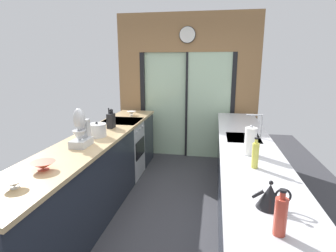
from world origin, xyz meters
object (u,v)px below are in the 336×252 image
at_px(knife_block, 111,120).
at_px(soap_bottle_near, 281,216).
at_px(mixing_bowl_near, 14,183).
at_px(mixing_bowl_mid, 43,166).
at_px(oven_range, 123,149).
at_px(stock_pot, 97,130).
at_px(soap_bottle_far, 255,155).
at_px(mixing_bowl_far, 131,113).
at_px(kettle, 270,196).
at_px(stand_mixer, 81,132).
at_px(paper_towel_roll, 250,141).

xyz_separation_m(knife_block, soap_bottle_near, (1.78, -2.16, 0.01)).
height_order(mixing_bowl_near, mixing_bowl_mid, mixing_bowl_mid).
relative_size(oven_range, mixing_bowl_mid, 4.43).
distance_m(stock_pot, soap_bottle_far, 1.93).
distance_m(knife_block, soap_bottle_near, 2.80).
bearing_deg(soap_bottle_far, mixing_bowl_mid, -168.62).
bearing_deg(soap_bottle_near, mixing_bowl_far, 119.89).
relative_size(knife_block, stock_pot, 1.19).
height_order(mixing_bowl_near, soap_bottle_far, soap_bottle_far).
bearing_deg(stock_pot, knife_block, 90.01).
height_order(mixing_bowl_near, mixing_bowl_far, mixing_bowl_far).
relative_size(stock_pot, soap_bottle_near, 0.91).
height_order(oven_range, soap_bottle_near, soap_bottle_near).
relative_size(kettle, soap_bottle_far, 0.89).
height_order(mixing_bowl_mid, stand_mixer, stand_mixer).
xyz_separation_m(mixing_bowl_mid, stand_mixer, (0.00, 0.69, 0.12)).
bearing_deg(soap_bottle_far, mixing_bowl_near, -158.43).
xyz_separation_m(mixing_bowl_far, kettle, (1.78, -2.82, 0.04)).
bearing_deg(knife_block, paper_towel_roll, -25.62).
bearing_deg(stock_pot, kettle, -38.39).
bearing_deg(paper_towel_roll, mixing_bowl_mid, -158.24).
relative_size(mixing_bowl_near, soap_bottle_near, 0.62).
distance_m(mixing_bowl_far, knife_block, 0.94).
distance_m(kettle, soap_bottle_near, 0.28).
distance_m(stock_pot, paper_towel_roll, 1.82).
xyz_separation_m(stand_mixer, soap_bottle_far, (1.78, -0.33, -0.04)).
bearing_deg(paper_towel_roll, soap_bottle_near, -90.00).
bearing_deg(stock_pot, soap_bottle_near, -43.53).
xyz_separation_m(mixing_bowl_far, soap_bottle_far, (1.78, -2.14, 0.08)).
bearing_deg(knife_block, mixing_bowl_far, 90.00).
xyz_separation_m(mixing_bowl_near, mixing_bowl_far, (0.00, 2.84, 0.00)).
relative_size(mixing_bowl_far, stand_mixer, 0.38).
xyz_separation_m(knife_block, soap_bottle_far, (1.78, -1.21, 0.01)).
xyz_separation_m(mixing_bowl_mid, knife_block, (-0.00, 1.56, 0.07)).
relative_size(mixing_bowl_mid, soap_bottle_far, 0.76).
bearing_deg(kettle, knife_block, 133.42).
bearing_deg(mixing_bowl_near, soap_bottle_near, -8.08).
xyz_separation_m(stand_mixer, kettle, (1.78, -1.01, -0.08)).
height_order(kettle, paper_towel_roll, paper_towel_roll).
bearing_deg(soap_bottle_far, stock_pot, 157.56).
xyz_separation_m(kettle, soap_bottle_near, (-0.00, -0.28, 0.03)).
height_order(oven_range, mixing_bowl_near, mixing_bowl_near).
height_order(mixing_bowl_mid, kettle, kettle).
xyz_separation_m(mixing_bowl_far, paper_towel_roll, (1.78, -1.79, 0.10)).
bearing_deg(knife_block, mixing_bowl_near, -90.00).
bearing_deg(oven_range, soap_bottle_near, -55.80).
height_order(mixing_bowl_far, soap_bottle_near, soap_bottle_near).
relative_size(mixing_bowl_far, soap_bottle_far, 0.59).
xyz_separation_m(stock_pot, soap_bottle_near, (1.78, -1.69, 0.03)).
relative_size(mixing_bowl_near, mixing_bowl_far, 1.01).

